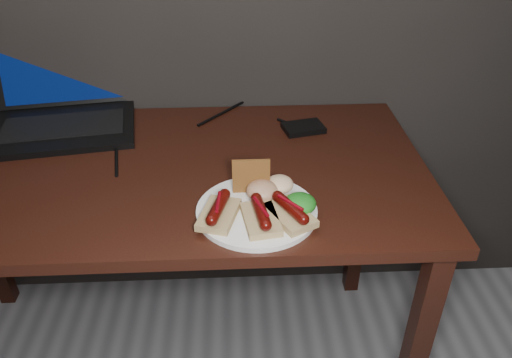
{
  "coord_description": "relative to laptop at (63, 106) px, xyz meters",
  "views": [
    {
      "loc": [
        0.21,
        0.3,
        1.41
      ],
      "look_at": [
        0.26,
        1.2,
        0.82
      ],
      "focal_mm": 35.0,
      "sensor_mm": 36.0,
      "label": 1
    }
  ],
  "objects": [
    {
      "name": "salad_greens",
      "position": [
        0.63,
        -0.49,
        -0.02
      ],
      "size": [
        0.07,
        0.07,
        0.04
      ],
      "primitive_type": "ellipsoid",
      "color": "#165C12",
      "rests_on": "plate"
    },
    {
      "name": "hard_drive",
      "position": [
        0.69,
        -0.09,
        -0.04
      ],
      "size": [
        0.13,
        0.1,
        0.02
      ],
      "primitive_type": "cube",
      "rotation": [
        0.0,
        0.0,
        0.23
      ],
      "color": "black",
      "rests_on": "desk"
    },
    {
      "name": "desk",
      "position": [
        0.28,
        -0.27,
        -0.14
      ],
      "size": [
        1.4,
        0.7,
        0.75
      ],
      "color": "black",
      "rests_on": "ground"
    },
    {
      "name": "laptop",
      "position": [
        0.0,
        0.0,
        0.0
      ],
      "size": [
        0.44,
        0.43,
        0.25
      ],
      "color": "black",
      "rests_on": "desk"
    },
    {
      "name": "plate",
      "position": [
        0.54,
        -0.47,
        -0.04
      ],
      "size": [
        0.28,
        0.28,
        0.01
      ],
      "primitive_type": "cylinder",
      "rotation": [
        0.0,
        0.0,
        0.06
      ],
      "color": "white",
      "rests_on": "desk"
    },
    {
      "name": "bread_sausage_center",
      "position": [
        0.54,
        -0.52,
        -0.02
      ],
      "size": [
        0.09,
        0.12,
        0.04
      ],
      "color": "tan",
      "rests_on": "plate"
    },
    {
      "name": "bread_sausage_left",
      "position": [
        0.46,
        -0.5,
        -0.02
      ],
      "size": [
        0.1,
        0.13,
        0.04
      ],
      "color": "tan",
      "rests_on": "plate"
    },
    {
      "name": "coleslaw_mound",
      "position": [
        0.59,
        -0.41,
        -0.02
      ],
      "size": [
        0.06,
        0.06,
        0.04
      ],
      "primitive_type": "ellipsoid",
      "color": "silver",
      "rests_on": "plate"
    },
    {
      "name": "salsa_mound",
      "position": [
        0.55,
        -0.43,
        -0.02
      ],
      "size": [
        0.07,
        0.07,
        0.04
      ],
      "primitive_type": "ellipsoid",
      "color": "maroon",
      "rests_on": "plate"
    },
    {
      "name": "bread_sausage_right",
      "position": [
        0.61,
        -0.51,
        -0.02
      ],
      "size": [
        0.12,
        0.13,
        0.04
      ],
      "color": "tan",
      "rests_on": "plate"
    },
    {
      "name": "crispbread",
      "position": [
        0.53,
        -0.41,
        0.0
      ],
      "size": [
        0.08,
        0.01,
        0.08
      ],
      "primitive_type": "cube",
      "color": "brown",
      "rests_on": "plate"
    },
    {
      "name": "desk_cables",
      "position": [
        0.24,
        -0.1,
        -0.05
      ],
      "size": [
        1.01,
        0.43,
        0.01
      ],
      "color": "black",
      "rests_on": "desk"
    }
  ]
}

